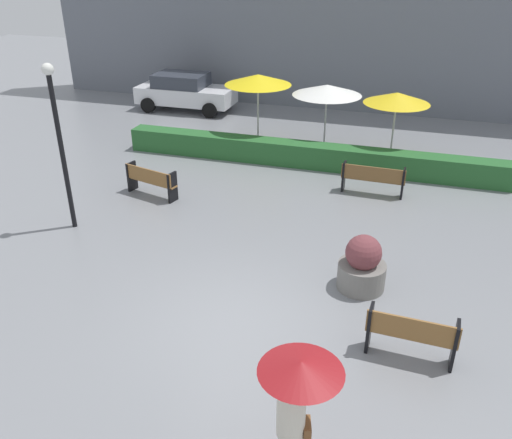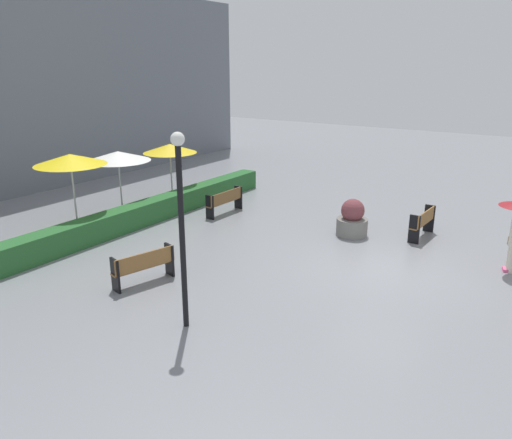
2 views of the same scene
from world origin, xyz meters
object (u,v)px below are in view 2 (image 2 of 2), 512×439
Objects in this scene: patio_umbrella_yellow at (70,160)px; bench_far_left at (144,265)px; lamp_post at (181,213)px; patio_umbrella_yellow_far at (170,148)px; patio_umbrella_white at (118,156)px; planter_pot at (352,220)px; bench_near_right at (423,221)px; bench_back_row at (225,200)px.

bench_far_left is at bearing -109.47° from patio_umbrella_yellow.
lamp_post reaches higher than patio_umbrella_yellow.
bench_far_left is 8.21m from patio_umbrella_yellow_far.
patio_umbrella_yellow is 2.37m from patio_umbrella_white.
patio_umbrella_white is at bearing 52.64° from bench_far_left.
patio_umbrella_white reaches higher than planter_pot.
bench_near_right is 0.67× the size of patio_umbrella_white.
bench_near_right is 10.87m from patio_umbrella_white.
patio_umbrella_yellow_far reaches higher than bench_near_right.
bench_near_right is 7.02m from bench_back_row.
patio_umbrella_yellow reaches higher than bench_near_right.
lamp_post is at bearing -114.55° from bench_far_left.
bench_near_right reaches higher than bench_back_row.
planter_pot is at bearing -89.96° from patio_umbrella_yellow_far.
bench_back_row is (-1.38, 6.88, -0.02)m from bench_near_right.
bench_far_left is 0.73× the size of patio_umbrella_yellow_far.
patio_umbrella_yellow is (-5.73, 9.80, 1.89)m from bench_near_right.
patio_umbrella_white is at bearing 108.51° from bench_near_right.
bench_back_row is at bearing -95.69° from patio_umbrella_yellow_far.
patio_umbrella_yellow_far is at bearing 90.04° from planter_pot.
bench_back_row is 0.79× the size of patio_umbrella_yellow_far.
bench_near_right is at bearing -71.49° from patio_umbrella_white.
bench_back_row is at bearing -33.78° from patio_umbrella_yellow.
planter_pot is 8.00m from patio_umbrella_yellow_far.
patio_umbrella_yellow is (-4.65, 7.82, 1.90)m from planter_pot.
patio_umbrella_yellow_far is (0.29, 2.93, 1.62)m from bench_back_row.
patio_umbrella_yellow is (-4.35, 2.91, 1.90)m from bench_back_row.
bench_far_left is 1.37× the size of planter_pot.
patio_umbrella_white is at bearing 56.15° from lamp_post.
lamp_post reaches higher than bench_near_right.
bench_near_right is 0.67× the size of patio_umbrella_yellow_far.
bench_back_row is 3.36m from patio_umbrella_yellow_far.
lamp_post is 9.15m from patio_umbrella_white.
bench_near_right is 0.93× the size of bench_far_left.
patio_umbrella_white is at bearing 170.62° from patio_umbrella_yellow_far.
lamp_post is at bearing 163.00° from bench_near_right.
patio_umbrella_yellow is 1.11× the size of patio_umbrella_white.
lamp_post is (-1.05, -2.30, 2.02)m from bench_far_left.
patio_umbrella_white is at bearing 9.85° from patio_umbrella_yellow.
patio_umbrella_white is (2.31, 0.40, -0.28)m from patio_umbrella_yellow.
bench_far_left is at bearing 155.39° from planter_pot.
lamp_post is 1.79× the size of patio_umbrella_yellow_far.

